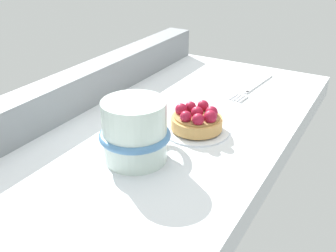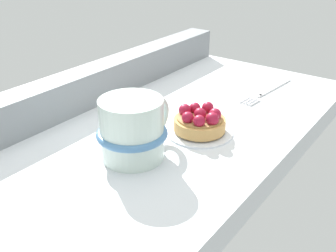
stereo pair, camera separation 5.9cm
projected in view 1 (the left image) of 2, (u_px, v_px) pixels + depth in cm
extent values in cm
cube|color=silver|center=(157.00, 140.00, 66.01)|extent=(79.73, 39.57, 4.22)
cube|color=gray|center=(75.00, 91.00, 71.28)|extent=(78.13, 5.31, 6.40)
cylinder|color=silver|center=(196.00, 130.00, 64.09)|extent=(10.62, 10.62, 0.60)
cylinder|color=silver|center=(196.00, 130.00, 64.16)|extent=(5.84, 5.84, 0.30)
cylinder|color=tan|center=(197.00, 123.00, 63.54)|extent=(8.18, 8.18, 1.86)
cylinder|color=#A37942|center=(197.00, 117.00, 63.05)|extent=(7.20, 7.20, 0.30)
sphere|color=maroon|center=(197.00, 113.00, 62.74)|extent=(1.95, 1.95, 1.95)
sphere|color=maroon|center=(203.00, 106.00, 64.71)|extent=(1.90, 1.90, 1.90)
sphere|color=maroon|center=(191.00, 107.00, 64.63)|extent=(1.83, 1.83, 1.83)
sphere|color=maroon|center=(181.00, 109.00, 63.63)|extent=(2.00, 2.00, 2.00)
sphere|color=maroon|center=(186.00, 117.00, 61.20)|extent=(1.85, 1.85, 1.85)
sphere|color=maroon|center=(199.00, 118.00, 60.58)|extent=(1.85, 1.85, 1.85)
sphere|color=maroon|center=(210.00, 117.00, 61.06)|extent=(2.05, 2.05, 2.05)
sphere|color=maroon|center=(212.00, 112.00, 62.87)|extent=(1.98, 1.98, 1.98)
cylinder|color=silver|center=(135.00, 131.00, 54.72)|extent=(8.87, 8.87, 8.83)
torus|color=#4C7FB2|center=(135.00, 135.00, 55.00)|extent=(9.97, 9.97, 1.06)
torus|color=silver|center=(155.00, 117.00, 58.81)|extent=(6.02, 1.08, 6.02)
cube|color=silver|center=(260.00, 83.00, 83.04)|extent=(12.17, 1.89, 0.60)
cube|color=silver|center=(247.00, 92.00, 78.63)|extent=(1.25, 0.68, 0.60)
cube|color=silver|center=(233.00, 96.00, 76.67)|extent=(3.51, 0.58, 0.60)
cube|color=silver|center=(237.00, 97.00, 76.28)|extent=(3.51, 0.58, 0.60)
cube|color=silver|center=(240.00, 98.00, 75.90)|extent=(3.51, 0.58, 0.60)
cube|color=silver|center=(244.00, 99.00, 75.52)|extent=(3.51, 0.58, 0.60)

